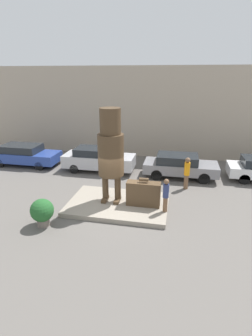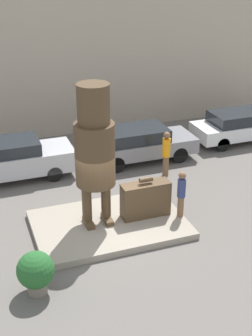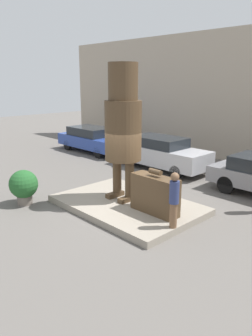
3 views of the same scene
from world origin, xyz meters
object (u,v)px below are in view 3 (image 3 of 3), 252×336
(statue_figure, at_px, (123,122))
(tourist, at_px, (174,198))
(parked_car_blue, at_px, (92,139))
(planter_pot, at_px, (24,185))
(parked_car_silver, at_px, (162,153))
(giant_suitcase, at_px, (155,194))

(statue_figure, bearing_deg, tourist, -12.62)
(parked_car_blue, distance_m, planter_pot, 8.69)
(statue_figure, relative_size, tourist, 2.84)
(statue_figure, height_order, tourist, statue_figure)
(statue_figure, xyz_separation_m, parked_car_silver, (-2.06, 4.43, -2.01))
(giant_suitcase, distance_m, parked_car_blue, 10.23)
(parked_car_silver, xyz_separation_m, planter_pot, (-0.29, -6.89, -0.15))
(giant_suitcase, xyz_separation_m, parked_car_silver, (-3.64, 4.60, 0.02))
(statue_figure, relative_size, parked_car_blue, 0.94)
(planter_pot, bearing_deg, parked_car_silver, 87.62)
(tourist, xyz_separation_m, planter_pot, (-4.98, -1.86, -0.40))
(statue_figure, bearing_deg, giant_suitcase, -6.16)
(tourist, bearing_deg, parked_car_blue, 153.13)
(statue_figure, height_order, planter_pot, statue_figure)
(giant_suitcase, distance_m, planter_pot, 4.55)
(parked_car_silver, bearing_deg, statue_figure, -65.05)
(giant_suitcase, xyz_separation_m, parked_car_blue, (-9.08, 4.71, -0.04))
(parked_car_blue, bearing_deg, statue_figure, -31.20)
(parked_car_blue, relative_size, parked_car_silver, 1.03)
(parked_car_blue, height_order, parked_car_silver, parked_car_silver)
(statue_figure, xyz_separation_m, planter_pot, (-2.35, -2.45, -2.15))
(statue_figure, height_order, giant_suitcase, statue_figure)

